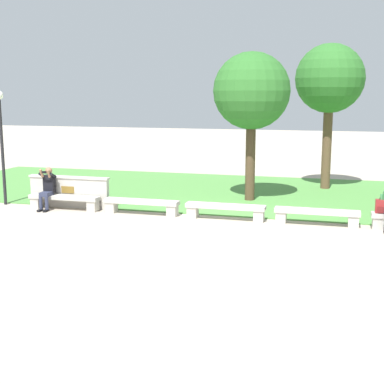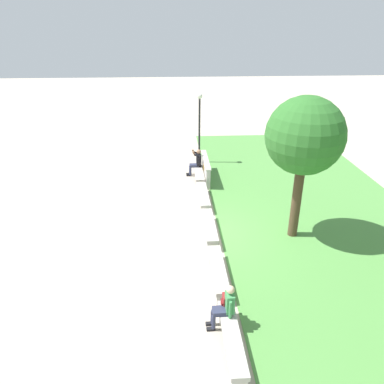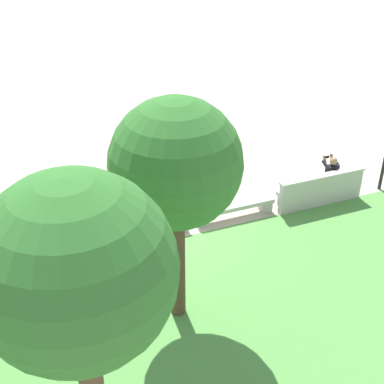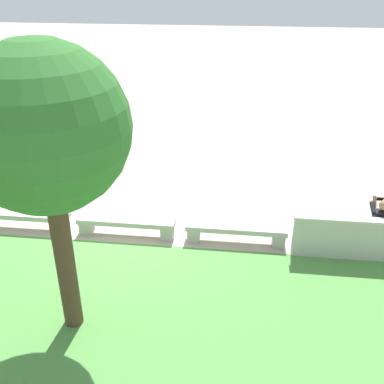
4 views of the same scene
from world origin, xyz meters
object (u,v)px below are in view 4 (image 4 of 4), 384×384
Objects in this scene: bench_main at (352,238)px; bench_far at (22,217)px; bench_near at (236,231)px; tree_right_background at (45,131)px; bench_mid at (126,224)px; person_photographer at (378,222)px.

bench_far is at bearing 0.00° from bench_main.
bench_main is 2.58m from bench_near.
bench_near is 0.47× the size of tree_right_background.
person_photographer is at bearing -179.22° from bench_mid.
bench_mid is 1.00× the size of bench_far.
bench_main is 6.99m from tree_right_background.
bench_near is at bearing 0.00° from bench_main.
bench_mid is 5.69m from person_photographer.
person_photographer reaches higher than bench_main.
bench_near is at bearing 180.00° from bench_far.
person_photographer is (-8.25, -0.08, 0.43)m from bench_far.
bench_mid is 4.47m from tree_right_background.
bench_main is 1.00× the size of bench_mid.
bench_near is 1.75× the size of person_photographer.
tree_right_background is (2.80, 2.96, 3.34)m from bench_near.
bench_main and bench_near have the same top height.
tree_right_background reaches higher than bench_mid.
bench_main is 1.00× the size of bench_far.
person_photographer is 7.24m from tree_right_background.
bench_near is 5.16m from bench_far.
bench_mid is (5.16, 0.00, 0.00)m from bench_main.
tree_right_background is (5.89, 3.04, 2.91)m from person_photographer.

